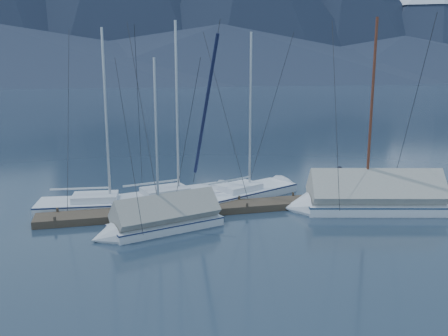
{
  "coord_description": "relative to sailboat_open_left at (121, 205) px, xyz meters",
  "views": [
    {
      "loc": [
        -5.62,
        -20.21,
        6.95
      ],
      "look_at": [
        0.0,
        2.0,
        2.2
      ],
      "focal_mm": 38.0,
      "sensor_mm": 36.0,
      "label": 1
    }
  ],
  "objects": [
    {
      "name": "mooring_posts",
      "position": [
        4.51,
        -1.73,
        0.18
      ],
      "size": [
        15.12,
        1.52,
        0.35
      ],
      "color": "#382D23",
      "rests_on": "ground"
    },
    {
      "name": "ground",
      "position": [
        5.01,
        -3.73,
        -0.17
      ],
      "size": [
        1000.0,
        1000.0,
        0.0
      ],
      "primitive_type": "plane",
      "color": "#162333",
      "rests_on": "ground"
    },
    {
      "name": "sailboat_covered_far",
      "position": [
        1.38,
        -3.92,
        0.23
      ],
      "size": [
        6.11,
        3.42,
        8.21
      ],
      "color": "silver",
      "rests_on": "ground"
    },
    {
      "name": "mountain_range",
      "position": [
        9.14,
        366.72,
        58.48
      ],
      "size": [
        877.0,
        584.0,
        150.5
      ],
      "color": "#475675",
      "rests_on": "ground"
    },
    {
      "name": "sailboat_open_mid",
      "position": [
        3.62,
        0.8,
        0.01
      ],
      "size": [
        8.12,
        4.11,
        10.34
      ],
      "color": "silver",
      "rests_on": "ground"
    },
    {
      "name": "dock",
      "position": [
        5.01,
        -1.73,
        -0.06
      ],
      "size": [
        18.0,
        1.5,
        0.54
      ],
      "color": "#382D23",
      "rests_on": "ground"
    },
    {
      "name": "sailboat_open_left",
      "position": [
        0.0,
        0.0,
        0.0
      ],
      "size": [
        7.62,
        3.2,
        9.83
      ],
      "color": "silver",
      "rests_on": "ground"
    },
    {
      "name": "sailboat_open_right",
      "position": [
        7.58,
        0.96,
        -0.0
      ],
      "size": [
        7.58,
        5.13,
        9.81
      ],
      "color": "silver",
      "rests_on": "ground"
    },
    {
      "name": "person",
      "position": [
        11.58,
        -1.28,
        0.94
      ],
      "size": [
        0.41,
        0.59,
        1.54
      ],
      "primitive_type": "imported",
      "rotation": [
        0.0,
        0.0,
        1.5
      ],
      "color": "black",
      "rests_on": "dock"
    },
    {
      "name": "sailboat_covered_near",
      "position": [
        11.78,
        -3.38,
        0.35
      ],
      "size": [
        8.37,
        4.32,
        10.42
      ],
      "color": "white",
      "rests_on": "ground"
    }
  ]
}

